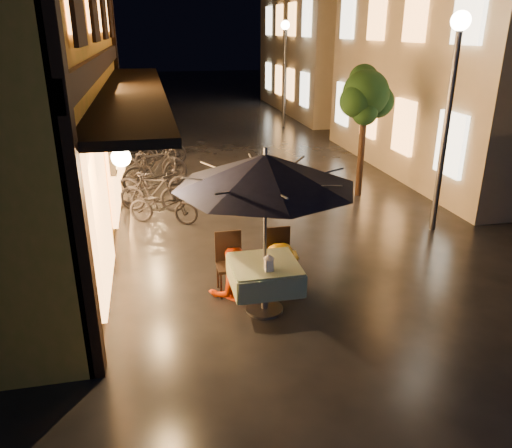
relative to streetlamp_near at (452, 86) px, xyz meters
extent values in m
plane|color=black|center=(-3.00, -2.00, -2.92)|extent=(90.00, 90.00, 0.00)
cube|color=black|center=(-6.47, 2.00, 0.38)|extent=(0.12, 11.00, 0.35)
cube|color=black|center=(-5.90, 2.00, -0.17)|extent=(1.20, 10.50, 0.12)
cube|color=#FFA14C|center=(-6.44, 6.00, 1.68)|extent=(0.10, 0.90, 1.50)
cube|color=#FFA14C|center=(-6.44, -1.50, -1.52)|extent=(0.10, 2.20, 2.40)
cube|color=#FFA14C|center=(-6.44, 2.00, -1.52)|extent=(0.10, 2.20, 2.40)
cube|color=#FFA14C|center=(-6.44, 5.50, -1.52)|extent=(0.10, 2.20, 2.40)
cube|color=tan|center=(4.50, 4.50, 0.33)|extent=(7.00, 9.00, 6.50)
cube|color=#FFA14C|center=(0.95, 1.20, -1.42)|extent=(0.10, 1.00, 1.40)
cube|color=#FFA14C|center=(0.95, 1.20, 1.38)|extent=(0.10, 1.00, 1.40)
cube|color=#FFA14C|center=(0.95, 3.40, -1.42)|extent=(0.10, 1.00, 1.40)
cube|color=#FFA14C|center=(0.95, 3.40, 1.38)|extent=(0.10, 1.00, 1.40)
cube|color=#FFA14C|center=(0.95, 5.60, -1.42)|extent=(0.10, 1.00, 1.40)
cube|color=#FFA14C|center=(0.95, 5.60, 1.38)|extent=(0.10, 1.00, 1.40)
cube|color=#FFA14C|center=(0.95, 7.80, -1.42)|extent=(0.10, 1.00, 1.40)
cube|color=#FFA14C|center=(0.95, 7.80, 1.38)|extent=(0.10, 1.00, 1.40)
cube|color=tan|center=(4.50, 16.00, 0.58)|extent=(7.00, 10.00, 7.00)
cube|color=#FFA14C|center=(0.95, 12.20, -1.42)|extent=(0.10, 1.00, 1.40)
cube|color=#FFA14C|center=(0.95, 12.20, 1.38)|extent=(0.10, 1.00, 1.40)
cube|color=#FFA14C|center=(0.95, 14.40, -1.42)|extent=(0.10, 1.00, 1.40)
cube|color=#FFA14C|center=(0.95, 14.40, 1.38)|extent=(0.10, 1.00, 1.40)
cube|color=#FFA14C|center=(0.95, 16.60, -1.42)|extent=(0.10, 1.00, 1.40)
cube|color=#FFA14C|center=(0.95, 16.60, 1.38)|extent=(0.10, 1.00, 1.40)
cube|color=#FFA14C|center=(0.95, 18.80, -1.42)|extent=(0.10, 1.00, 1.40)
cube|color=#FFA14C|center=(0.95, 18.80, 1.38)|extent=(0.10, 1.00, 1.40)
cylinder|color=black|center=(-0.60, 2.50, -1.82)|extent=(0.16, 0.16, 2.20)
sphere|color=black|center=(-0.60, 2.50, -0.42)|extent=(1.10, 1.10, 1.10)
sphere|color=black|center=(-0.25, 2.60, -0.62)|extent=(0.80, 0.80, 0.80)
sphere|color=black|center=(-0.90, 2.35, -0.57)|extent=(0.76, 0.76, 0.76)
sphere|color=black|center=(-0.55, 2.80, -0.12)|extent=(0.70, 0.70, 0.70)
sphere|color=black|center=(-0.70, 2.25, -0.82)|extent=(0.60, 0.60, 0.60)
cylinder|color=#59595E|center=(0.00, 0.00, -0.92)|extent=(0.12, 0.12, 4.00)
sphere|color=#FFE7C4|center=(0.00, 0.00, 1.13)|extent=(0.36, 0.36, 0.36)
cylinder|color=#59595E|center=(0.00, 12.00, -0.92)|extent=(0.12, 0.12, 4.00)
sphere|color=#FFE7C4|center=(0.00, 12.00, 1.13)|extent=(0.36, 0.36, 0.36)
cylinder|color=#59595E|center=(-4.16, -2.40, -2.56)|extent=(0.10, 0.10, 0.72)
cylinder|color=#59595E|center=(-4.16, -2.40, -2.90)|extent=(0.56, 0.56, 0.04)
cube|color=#254F31|center=(-4.16, -2.40, -2.17)|extent=(0.95, 0.95, 0.06)
cube|color=#254F31|center=(-3.68, -2.40, -2.33)|extent=(0.04, 0.95, 0.33)
cube|color=#254F31|center=(-4.63, -2.40, -2.33)|extent=(0.04, 0.95, 0.33)
cube|color=#254F31|center=(-4.16, -1.92, -2.33)|extent=(0.95, 0.04, 0.33)
cube|color=#254F31|center=(-4.16, -2.87, -2.33)|extent=(0.95, 0.04, 0.33)
cylinder|color=#59595E|center=(-4.16, -2.40, -1.77)|extent=(0.05, 0.05, 2.30)
cone|color=black|center=(-4.16, -2.40, -0.77)|extent=(2.54, 2.54, 0.46)
cylinder|color=#59595E|center=(-4.16, -2.40, -0.52)|extent=(0.06, 0.06, 0.12)
cube|color=black|center=(-4.56, -1.75, -2.47)|extent=(0.42, 0.42, 0.05)
cube|color=black|center=(-4.56, -1.56, -2.22)|extent=(0.42, 0.04, 0.55)
cylinder|color=black|center=(-4.74, -1.93, -2.70)|extent=(0.04, 0.04, 0.43)
cylinder|color=black|center=(-4.38, -1.93, -2.70)|extent=(0.04, 0.04, 0.43)
cylinder|color=black|center=(-4.74, -1.57, -2.70)|extent=(0.04, 0.04, 0.43)
cylinder|color=black|center=(-4.38, -1.57, -2.70)|extent=(0.04, 0.04, 0.43)
cube|color=black|center=(-3.76, -1.75, -2.47)|extent=(0.42, 0.42, 0.05)
cube|color=black|center=(-3.76, -1.56, -2.22)|extent=(0.42, 0.04, 0.55)
cylinder|color=black|center=(-3.94, -1.93, -2.70)|extent=(0.04, 0.04, 0.43)
cylinder|color=black|center=(-3.58, -1.93, -2.70)|extent=(0.04, 0.04, 0.43)
cylinder|color=black|center=(-3.94, -1.57, -2.70)|extent=(0.04, 0.04, 0.43)
cylinder|color=black|center=(-3.58, -1.57, -2.70)|extent=(0.04, 0.04, 0.43)
cube|color=white|center=(-4.16, -2.64, -2.05)|extent=(0.11, 0.11, 0.18)
cube|color=#FFD88C|center=(-4.16, -2.64, -2.06)|extent=(0.07, 0.07, 0.12)
cone|color=white|center=(-4.16, -2.64, -1.92)|extent=(0.16, 0.16, 0.07)
imported|color=#DF3500|center=(-4.55, -1.80, -2.15)|extent=(0.83, 0.70, 1.53)
imported|color=#E9A100|center=(-3.77, -1.84, -2.14)|extent=(1.13, 0.86, 1.55)
imported|color=black|center=(-5.46, 1.54, -2.52)|extent=(1.61, 1.05, 0.80)
imported|color=black|center=(-5.67, 2.37, -2.46)|extent=(1.59, 0.84, 0.92)
imported|color=black|center=(-5.61, 3.01, -2.42)|extent=(1.92, 0.72, 1.00)
imported|color=black|center=(-5.56, 4.08, -2.36)|extent=(1.90, 1.24, 1.11)
imported|color=black|center=(-5.67, 5.07, -2.42)|extent=(1.98, 1.01, 0.99)
imported|color=black|center=(-5.35, 6.15, -2.41)|extent=(1.74, 1.14, 1.02)
camera|label=1|loc=(-5.64, -8.69, 1.00)|focal=35.00mm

